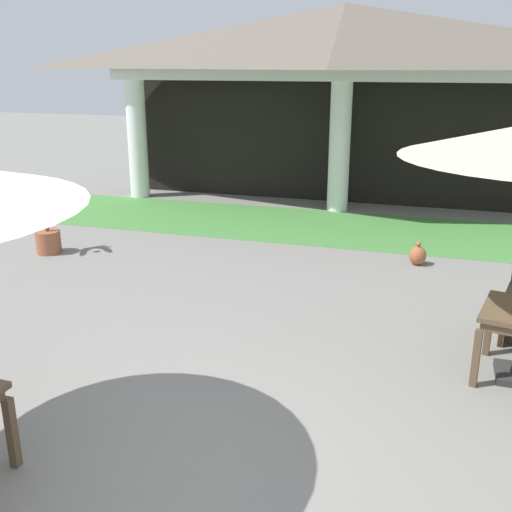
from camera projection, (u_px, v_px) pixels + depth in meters
name	position (u px, v px, depth m)	size (l,w,h in m)	color
ground_plane	(131.00, 481.00, 4.66)	(60.00, 60.00, 0.00)	gray
background_pavilion	(344.00, 55.00, 12.32)	(10.81, 2.57, 4.23)	white
lawn_strip	(324.00, 227.00, 11.85)	(12.61, 2.71, 0.01)	#47843D
potted_palm_left_edge	(46.00, 228.00, 10.11)	(0.65, 0.64, 1.31)	#995638
terracotta_urn	(418.00, 255.00, 9.60)	(0.27, 0.27, 0.39)	#9E5633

